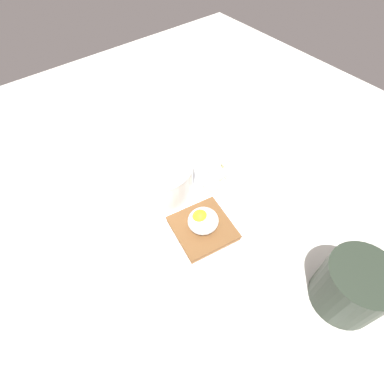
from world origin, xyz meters
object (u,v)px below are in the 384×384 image
(banana_slice_back, at_px, (213,186))
(banana_slice_left, at_px, (216,174))
(banana_slice_inner, at_px, (232,173))
(toast_slice, at_px, (203,228))
(banana_slice_right, at_px, (207,165))
(banana_slice_front, at_px, (229,164))
(poached_egg, at_px, (203,220))
(oatmeal_bowl, at_px, (158,175))
(knife, at_px, (176,126))
(coffee_mug, at_px, (353,286))

(banana_slice_back, bearing_deg, banana_slice_left, -143.88)
(banana_slice_inner, bearing_deg, toast_slice, 25.79)
(toast_slice, relative_size, banana_slice_back, 2.84)
(banana_slice_back, xyz_separation_m, banana_slice_right, (-0.03, -0.05, -0.00))
(toast_slice, xyz_separation_m, banana_slice_inner, (-0.12, -0.06, 0.00))
(banana_slice_front, distance_m, banana_slice_back, 0.07)
(toast_slice, relative_size, poached_egg, 2.13)
(toast_slice, distance_m, banana_slice_right, 0.14)
(oatmeal_bowl, xyz_separation_m, knife, (-0.13, -0.13, -0.04))
(banana_slice_right, bearing_deg, poached_egg, 46.77)
(poached_egg, distance_m, banana_slice_back, 0.09)
(knife, bearing_deg, banana_slice_inner, 87.59)
(banana_slice_inner, height_order, knife, banana_slice_inner)
(banana_slice_back, relative_size, knife, 0.33)
(oatmeal_bowl, height_order, banana_slice_inner, oatmeal_bowl)
(toast_slice, distance_m, banana_slice_inner, 0.13)
(knife, bearing_deg, banana_slice_front, 91.89)
(banana_slice_back, height_order, banana_slice_right, banana_slice_back)
(banana_slice_right, bearing_deg, banana_slice_left, 85.89)
(banana_slice_front, bearing_deg, toast_slice, 31.23)
(knife, bearing_deg, coffee_mug, 84.99)
(poached_egg, height_order, knife, poached_egg)
(banana_slice_right, distance_m, knife, 0.14)
(banana_slice_back, height_order, knife, banana_slice_back)
(banana_slice_back, height_order, banana_slice_inner, banana_slice_inner)
(poached_egg, bearing_deg, banana_slice_back, -141.80)
(coffee_mug, bearing_deg, banana_slice_front, -98.93)
(toast_slice, distance_m, coffee_mug, 0.22)
(oatmeal_bowl, xyz_separation_m, toast_slice, (-0.00, 0.12, -0.03))
(banana_slice_inner, bearing_deg, banana_slice_right, -64.58)
(toast_slice, xyz_separation_m, banana_slice_right, (-0.10, -0.10, -0.00))
(toast_slice, xyz_separation_m, poached_egg, (0.00, -0.00, 0.02))
(banana_slice_right, bearing_deg, banana_slice_front, 145.94)
(toast_slice, relative_size, knife, 0.95)
(banana_slice_front, xyz_separation_m, knife, (0.01, -0.16, -0.01))
(oatmeal_bowl, bearing_deg, banana_slice_inner, 153.36)
(banana_slice_front, bearing_deg, oatmeal_bowl, -15.88)
(knife, bearing_deg, poached_egg, 62.39)
(banana_slice_front, relative_size, coffee_mug, 0.42)
(banana_slice_front, relative_size, knife, 0.34)
(coffee_mug, bearing_deg, banana_slice_left, -91.47)
(banana_slice_right, relative_size, banana_slice_inner, 1.07)
(oatmeal_bowl, relative_size, banana_slice_front, 3.27)
(poached_egg, bearing_deg, banana_slice_right, -133.23)
(banana_slice_left, bearing_deg, knife, -100.72)
(coffee_mug, relative_size, knife, 0.82)
(banana_slice_inner, bearing_deg, knife, -92.41)
(poached_egg, relative_size, banana_slice_right, 1.02)
(knife, bearing_deg, toast_slice, 62.56)
(oatmeal_bowl, height_order, knife, oatmeal_bowl)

